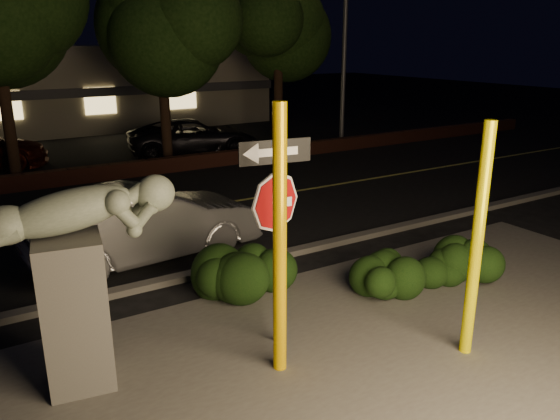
% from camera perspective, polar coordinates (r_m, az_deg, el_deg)
% --- Properties ---
extents(ground, '(90.00, 90.00, 0.00)m').
position_cam_1_polar(ground, '(16.99, -16.22, 2.15)').
color(ground, black).
rests_on(ground, ground).
extents(patio, '(14.00, 6.00, 0.02)m').
position_cam_1_polar(patio, '(7.72, 7.77, -16.10)').
color(patio, '#4C4944').
rests_on(patio, ground).
extents(road, '(80.00, 8.00, 0.01)m').
position_cam_1_polar(road, '(14.22, -12.90, -0.47)').
color(road, black).
rests_on(road, ground).
extents(lane_marking, '(80.00, 0.12, 0.00)m').
position_cam_1_polar(lane_marking, '(14.22, -12.91, -0.42)').
color(lane_marking, '#B6B149').
rests_on(lane_marking, road).
extents(curb, '(80.00, 0.25, 0.12)m').
position_cam_1_polar(curb, '(10.61, -5.62, -5.97)').
color(curb, '#4C4944').
rests_on(curb, ground).
extents(brick_wall, '(40.00, 0.35, 0.50)m').
position_cam_1_polar(brick_wall, '(18.16, -17.41, 3.81)').
color(brick_wall, '#451F16').
rests_on(brick_wall, ground).
extents(parking_lot, '(40.00, 12.00, 0.01)m').
position_cam_1_polar(parking_lot, '(23.68, -20.89, 5.86)').
color(parking_lot, black).
rests_on(parking_lot, ground).
extents(building, '(22.00, 10.20, 4.00)m').
position_cam_1_polar(building, '(31.26, -24.24, 11.71)').
color(building, gray).
rests_on(building, ground).
extents(tree_far_d, '(4.40, 4.40, 7.42)m').
position_cam_1_polar(tree_far_d, '(22.52, -0.19, 20.30)').
color(tree_far_d, black).
rests_on(tree_far_d, ground).
extents(yellow_pole_left, '(0.18, 0.18, 3.57)m').
position_cam_1_polar(yellow_pole_left, '(6.85, -0.03, -3.68)').
color(yellow_pole_left, '#F5BB00').
rests_on(yellow_pole_left, ground).
extents(yellow_pole_right, '(0.16, 0.16, 3.29)m').
position_cam_1_polar(yellow_pole_right, '(7.75, 19.88, -3.32)').
color(yellow_pole_right, '#FFF300').
rests_on(yellow_pole_right, ground).
extents(signpost, '(1.01, 0.19, 3.00)m').
position_cam_1_polar(signpost, '(7.38, -0.45, 0.73)').
color(signpost, black).
rests_on(signpost, ground).
extents(sculpture, '(2.50, 1.02, 2.67)m').
position_cam_1_polar(sculpture, '(7.08, -20.78, -5.37)').
color(sculpture, '#4C4944').
rests_on(sculpture, ground).
extents(hedge_center, '(2.19, 1.15, 1.10)m').
position_cam_1_polar(hedge_center, '(9.41, -4.57, -5.81)').
color(hedge_center, black).
rests_on(hedge_center, ground).
extents(hedge_right, '(1.69, 1.27, 0.98)m').
position_cam_1_polar(hedge_right, '(9.63, 10.94, -5.94)').
color(hedge_right, black).
rests_on(hedge_right, ground).
extents(hedge_far_right, '(1.73, 1.38, 1.05)m').
position_cam_1_polar(hedge_far_right, '(10.26, 17.89, -4.81)').
color(hedge_far_right, black).
rests_on(hedge_far_right, ground).
extents(streetlight, '(1.29, 0.75, 9.19)m').
position_cam_1_polar(streetlight, '(23.17, 6.63, 20.23)').
color(streetlight, '#535358').
rests_on(streetlight, ground).
extents(silver_sedan, '(4.71, 2.00, 1.51)m').
position_cam_1_polar(silver_sedan, '(11.18, -13.87, -1.38)').
color(silver_sedan, '#A3A3A8').
rests_on(silver_sedan, ground).
extents(parked_car_dark, '(5.24, 3.13, 1.37)m').
position_cam_1_polar(parked_car_dark, '(21.46, -9.08, 7.54)').
color(parked_car_dark, black).
rests_on(parked_car_dark, ground).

